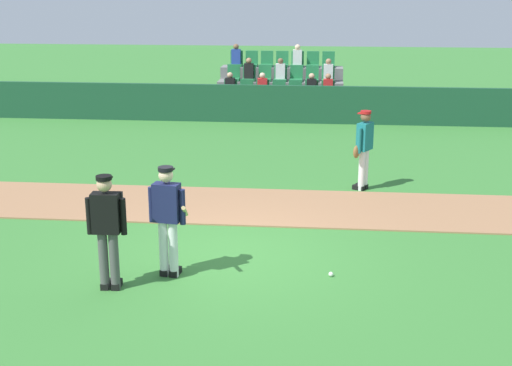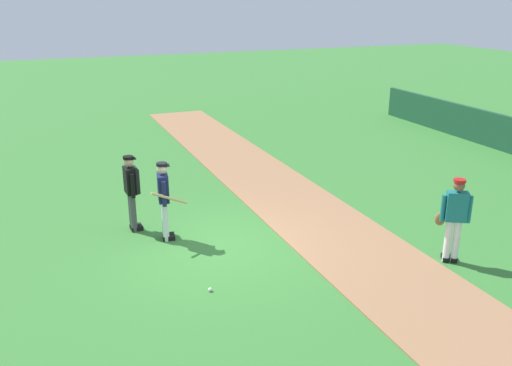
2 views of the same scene
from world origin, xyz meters
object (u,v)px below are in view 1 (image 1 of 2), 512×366
object	(u,v)px
baseball	(331,274)
batter_navy_jersey	(168,217)
umpire_home_plate	(107,226)
runner_teal_jersey	(364,147)

from	to	relation	value
baseball	batter_navy_jersey	bearing A→B (deg)	-175.21
baseball	umpire_home_plate	bearing A→B (deg)	-166.93
batter_navy_jersey	baseball	world-z (taller)	batter_navy_jersey
batter_navy_jersey	baseball	distance (m)	2.68
umpire_home_plate	runner_teal_jersey	distance (m)	6.87
umpire_home_plate	baseball	world-z (taller)	umpire_home_plate
batter_navy_jersey	runner_teal_jersey	bearing A→B (deg)	57.40
batter_navy_jersey	runner_teal_jersey	size ratio (longest dim) A/B	1.00
umpire_home_plate	baseball	distance (m)	3.50
umpire_home_plate	baseball	bearing A→B (deg)	13.07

